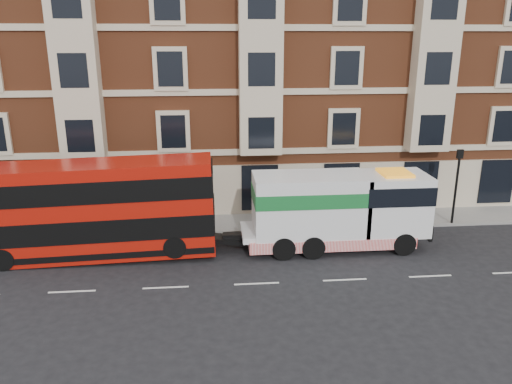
# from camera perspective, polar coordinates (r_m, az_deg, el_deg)

# --- Properties ---
(ground) EXTENTS (120.00, 120.00, 0.00)m
(ground) POSITION_cam_1_polar(r_m,az_deg,el_deg) (22.54, 0.08, -10.44)
(ground) COLOR black
(ground) RESTS_ON ground
(sidewalk) EXTENTS (90.00, 3.00, 0.15)m
(sidewalk) POSITION_cam_1_polar(r_m,az_deg,el_deg) (29.34, -1.27, -3.52)
(sidewalk) COLOR slate
(sidewalk) RESTS_ON ground
(victorian_terrace) EXTENTS (45.00, 12.00, 20.40)m
(victorian_terrace) POSITION_cam_1_polar(r_m,az_deg,el_deg) (34.96, -1.43, 16.57)
(victorian_terrace) COLOR brown
(victorian_terrace) RESTS_ON ground
(lamp_post_west) EXTENTS (0.35, 0.15, 4.35)m
(lamp_post_west) POSITION_cam_1_polar(r_m,az_deg,el_deg) (27.53, -13.68, 0.29)
(lamp_post_west) COLOR black
(lamp_post_west) RESTS_ON sidewalk
(lamp_post_east) EXTENTS (0.35, 0.15, 4.35)m
(lamp_post_east) POSITION_cam_1_polar(r_m,az_deg,el_deg) (30.53, 21.96, 1.17)
(lamp_post_east) COLOR black
(lamp_post_east) RESTS_ON sidewalk
(double_decker_bus) EXTENTS (11.80, 2.71, 4.78)m
(double_decker_bus) POSITION_cam_1_polar(r_m,az_deg,el_deg) (25.50, -18.25, -1.80)
(double_decker_bus) COLOR #A81309
(double_decker_bus) RESTS_ON ground
(tow_truck) EXTENTS (9.45, 2.79, 3.94)m
(tow_truck) POSITION_cam_1_polar(r_m,az_deg,el_deg) (25.72, 9.02, -2.00)
(tow_truck) COLOR silver
(tow_truck) RESTS_ON ground
(pedestrian) EXTENTS (0.78, 0.71, 1.78)m
(pedestrian) POSITION_cam_1_polar(r_m,az_deg,el_deg) (29.45, -23.09, -2.88)
(pedestrian) COLOR #192132
(pedestrian) RESTS_ON sidewalk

